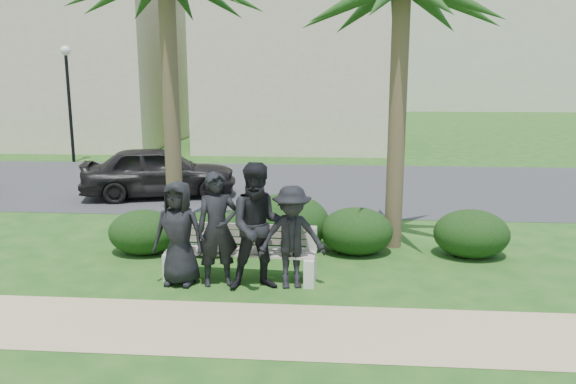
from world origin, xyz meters
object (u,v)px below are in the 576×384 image
at_px(street_lamp, 68,83).
at_px(car_a, 160,172).
at_px(man_a, 179,233).
at_px(man_b, 218,229).
at_px(man_d, 292,237).
at_px(man_c, 259,227).
at_px(park_bench, 241,256).

xyz_separation_m(street_lamp, car_a, (5.23, -5.98, -2.26)).
xyz_separation_m(man_a, man_b, (0.60, 0.02, 0.07)).
height_order(man_a, man_d, man_a).
bearing_deg(man_b, man_d, -20.24).
distance_m(man_c, man_d, 0.52).
bearing_deg(man_c, man_a, 162.88).
height_order(park_bench, man_c, man_c).
height_order(man_b, man_d, man_b).
bearing_deg(man_d, man_c, 179.92).
relative_size(park_bench, man_c, 1.24).
distance_m(man_a, man_d, 1.73).
xyz_separation_m(man_b, car_a, (-2.88, 6.30, -0.19)).
relative_size(man_a, man_d, 1.03).
relative_size(man_b, man_c, 0.91).
bearing_deg(man_c, car_a, 105.95).
xyz_separation_m(man_d, car_a, (-4.01, 6.32, -0.10)).
relative_size(park_bench, man_b, 1.36).
height_order(man_a, man_c, man_c).
height_order(park_bench, man_b, man_b).
height_order(man_c, man_d, man_c).
height_order(man_c, car_a, man_c).
xyz_separation_m(man_a, man_d, (1.73, 0.00, -0.02)).
xyz_separation_m(street_lamp, man_a, (7.51, -12.30, -2.14)).
relative_size(park_bench, man_a, 1.48).
height_order(park_bench, man_a, man_a).
distance_m(man_a, man_c, 1.26).
bearing_deg(man_b, street_lamp, 104.10).
bearing_deg(street_lamp, man_c, -54.75).
distance_m(man_a, car_a, 6.72).
distance_m(street_lamp, park_bench, 14.89).
xyz_separation_m(park_bench, man_b, (-0.30, -0.27, 0.50)).
xyz_separation_m(man_a, man_c, (1.25, -0.09, 0.16)).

